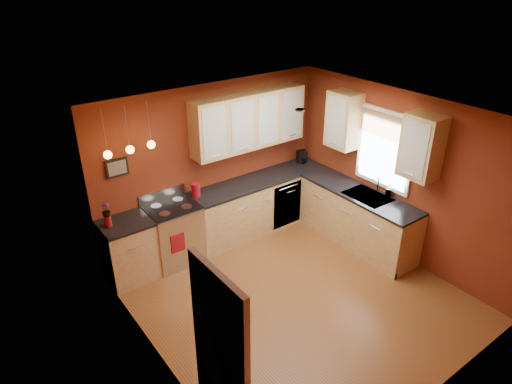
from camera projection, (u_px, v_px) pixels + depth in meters
floor at (295, 296)px, 6.40m from camera, size 4.20×4.20×0.00m
ceiling at (304, 118)px, 5.22m from camera, size 4.00×4.20×0.02m
wall_back at (213, 164)px, 7.31m from camera, size 4.00×0.02×2.60m
wall_front at (447, 306)px, 4.31m from camera, size 4.00×0.02×2.60m
wall_left at (155, 274)px, 4.75m from camera, size 0.02×4.20×2.60m
wall_right at (399, 177)px, 6.87m from camera, size 0.02×4.20×2.60m
base_cabinets_back_left at (129, 251)px, 6.61m from camera, size 0.70×0.60×0.90m
base_cabinets_back_right at (260, 204)px, 7.87m from camera, size 2.54×0.60×0.90m
base_cabinets_right at (357, 219)px, 7.42m from camera, size 0.60×2.10×0.90m
counter_back_left at (125, 223)px, 6.40m from camera, size 0.70×0.62×0.04m
counter_back_right at (260, 180)px, 7.66m from camera, size 2.54×0.62×0.04m
counter_right at (360, 194)px, 7.21m from camera, size 0.62×2.10×0.04m
gas_range at (174, 233)px, 6.98m from camera, size 0.76×0.64×1.11m
dishwasher_front at (287, 205)px, 7.86m from camera, size 0.60×0.02×0.80m
sink at (368, 197)px, 7.11m from camera, size 0.50×0.70×0.33m
window at (385, 147)px, 6.90m from camera, size 0.06×1.02×1.22m
door_left_wall at (221, 365)px, 4.04m from camera, size 0.12×0.82×2.05m
upper_cabinets_back at (249, 120)px, 7.21m from camera, size 2.00×0.35×0.90m
upper_cabinets_right at (380, 132)px, 6.72m from camera, size 0.35×1.95×0.90m
wall_picture at (117, 168)px, 6.32m from camera, size 0.32×0.03×0.26m
pendant_lights at (130, 149)px, 5.97m from camera, size 0.71×0.11×0.66m
red_canister at (196, 190)px, 7.03m from camera, size 0.15×0.15×0.22m
red_vase at (108, 221)px, 6.26m from camera, size 0.10×0.10×0.16m
flowers at (106, 211)px, 6.19m from camera, size 0.13×0.13×0.21m
coffee_maker at (302, 157)px, 8.21m from camera, size 0.19×0.18×0.23m
soap_pump at (389, 191)px, 7.04m from camera, size 0.12×0.12×0.20m
dish_towel at (178, 243)px, 6.67m from camera, size 0.22×0.01×0.30m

